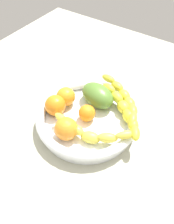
% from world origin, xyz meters
% --- Properties ---
extents(kitchen_counter, '(1.20, 1.20, 0.03)m').
position_xyz_m(kitchen_counter, '(0.00, 0.00, 0.01)').
color(kitchen_counter, '#B0AF98').
rests_on(kitchen_counter, ground).
extents(fruit_bowl, '(0.31, 0.31, 0.05)m').
position_xyz_m(fruit_bowl, '(0.00, 0.00, 0.06)').
color(fruit_bowl, white).
rests_on(fruit_bowl, kitchen_counter).
extents(banana_draped_left, '(0.23, 0.10, 0.05)m').
position_xyz_m(banana_draped_left, '(0.05, -0.06, 0.08)').
color(banana_draped_left, yellow).
rests_on(banana_draped_left, fruit_bowl).
extents(banana_draped_right, '(0.20, 0.16, 0.05)m').
position_xyz_m(banana_draped_right, '(0.09, 0.07, 0.08)').
color(banana_draped_right, yellow).
rests_on(banana_draped_right, fruit_bowl).
extents(banana_arching_top, '(0.19, 0.15, 0.05)m').
position_xyz_m(banana_arching_top, '(0.06, 0.11, 0.08)').
color(banana_arching_top, yellow).
rests_on(banana_arching_top, fruit_bowl).
extents(orange_front, '(0.05, 0.05, 0.05)m').
position_xyz_m(orange_front, '(-0.00, -0.00, 0.08)').
color(orange_front, orange).
rests_on(orange_front, fruit_bowl).
extents(orange_mid_left, '(0.06, 0.06, 0.06)m').
position_xyz_m(orange_mid_left, '(-0.09, 0.02, 0.08)').
color(orange_mid_left, orange).
rests_on(orange_mid_left, fruit_bowl).
extents(orange_mid_right, '(0.06, 0.06, 0.06)m').
position_xyz_m(orange_mid_right, '(-0.09, -0.03, 0.09)').
color(orange_mid_right, orange).
rests_on(orange_mid_right, fruit_bowl).
extents(orange_rear, '(0.07, 0.07, 0.07)m').
position_xyz_m(orange_rear, '(-0.01, -0.09, 0.09)').
color(orange_rear, orange).
rests_on(orange_rear, fruit_bowl).
extents(mango_green, '(0.13, 0.10, 0.07)m').
position_xyz_m(mango_green, '(-0.01, 0.07, 0.09)').
color(mango_green, '#547E30').
rests_on(mango_green, fruit_bowl).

